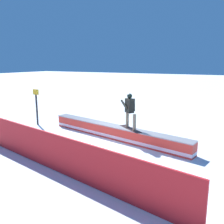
% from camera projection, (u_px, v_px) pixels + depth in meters
% --- Properties ---
extents(ground_plane, '(120.00, 120.00, 0.00)m').
position_uv_depth(ground_plane, '(115.00, 138.00, 11.16)').
color(ground_plane, white).
extents(grind_box, '(7.44, 2.04, 0.60)m').
position_uv_depth(grind_box, '(115.00, 133.00, 11.10)').
color(grind_box, red).
rests_on(grind_box, ground_plane).
extents(snowboarder, '(1.34, 1.08, 1.54)m').
position_uv_depth(snowboarder, '(130.00, 110.00, 10.40)').
color(snowboarder, black).
rests_on(snowboarder, grind_box).
extents(safety_fence, '(9.09, 1.90, 1.23)m').
position_uv_depth(safety_fence, '(58.00, 154.00, 7.64)').
color(safety_fence, red).
rests_on(safety_fence, ground_plane).
extents(trail_marker, '(0.40, 0.10, 1.99)m').
position_uv_depth(trail_marker, '(37.00, 106.00, 13.39)').
color(trail_marker, '#262628').
rests_on(trail_marker, ground_plane).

